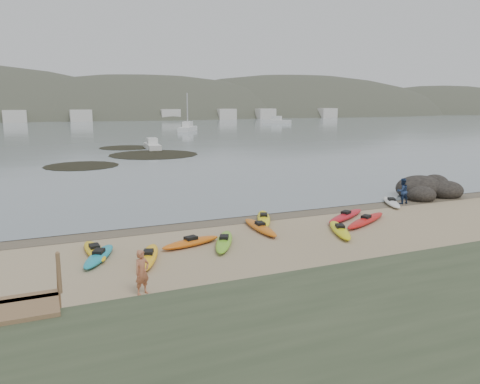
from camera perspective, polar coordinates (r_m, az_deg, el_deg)
name	(u,v)px	position (r m, az deg, el deg)	size (l,w,h in m)	color
ground	(240,217)	(27.12, 0.00, -3.11)	(600.00, 600.00, 0.00)	tan
wet_sand	(242,218)	(26.85, 0.25, -3.25)	(60.00, 60.00, 0.00)	brown
water	(54,113)	(324.39, -21.76, 8.99)	(1200.00, 1200.00, 0.00)	slate
stairs	(28,319)	(13.71, -24.41, -13.87)	(1.50, 2.70, 2.10)	olive
kayaks	(267,230)	(23.95, 3.30, -4.61)	(20.86, 8.05, 0.34)	#72BE26
person_west	(142,272)	(16.71, -11.85, -9.55)	(0.58, 0.38, 1.59)	#B46A48
person_east	(402,191)	(32.35, 19.17, 0.11)	(0.82, 0.64, 1.70)	navy
rock_cluster	(428,192)	(35.91, 21.91, -0.04)	(5.27, 3.87, 1.77)	black
kelp_mats	(132,155)	(60.42, -13.08, 4.41)	(18.69, 25.72, 0.04)	black
moored_boats	(135,129)	(110.19, -12.71, 7.52)	(110.76, 71.17, 1.24)	silver
far_hills	(154,151)	(224.87, -10.45, 4.99)	(550.00, 135.00, 80.00)	#384235
far_town	(88,116)	(170.01, -17.99, 8.85)	(199.00, 5.00, 4.00)	beige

